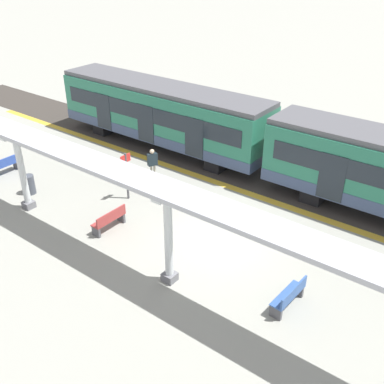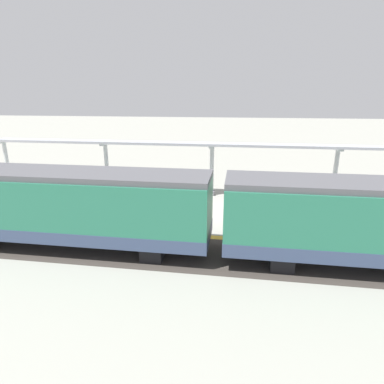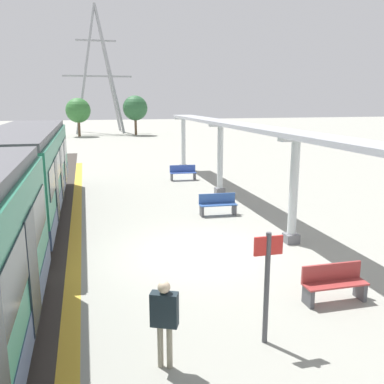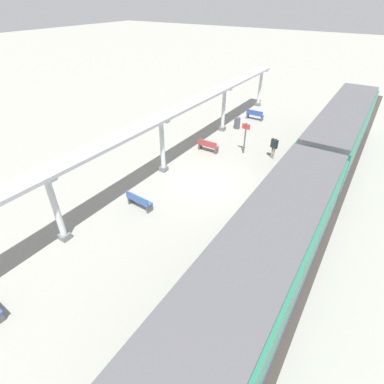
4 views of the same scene
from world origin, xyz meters
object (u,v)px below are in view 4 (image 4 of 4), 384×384
Objects in this scene: canopy_pillar_third at (162,146)px; platform_info_sign at (245,135)px; canopy_pillar_fourth at (56,209)px; trash_bin at (237,123)px; canopy_pillar_nearest at (260,88)px; bench_mid_platform at (255,115)px; train_near_carriage at (340,133)px; canopy_pillar_second at (223,109)px; bench_extra_slot at (139,201)px; train_far_carriage at (263,264)px; passenger_waiting_near_edge at (274,145)px; bench_far_end at (208,146)px.

canopy_pillar_third reaches higher than platform_info_sign.
canopy_pillar_fourth reaches higher than platform_info_sign.
canopy_pillar_fourth is 3.80× the size of trash_bin.
bench_mid_platform is (-1.25, 3.84, -1.29)m from canopy_pillar_nearest.
train_near_carriage is 3.74× the size of canopy_pillar_second.
bench_extra_slot is (-0.04, 15.37, 0.00)m from bench_mid_platform.
bench_mid_platform is at bearing -108.63° from canopy_pillar_second.
train_near_carriage is at bearing -119.70° from canopy_pillar_fourth.
canopy_pillar_second is 7.88m from canopy_pillar_third.
bench_extra_slot is at bearing 93.82° from canopy_pillar_nearest.
train_far_carriage reaches higher than canopy_pillar_third.
train_near_carriage reaches higher than canopy_pillar_fourth.
canopy_pillar_nearest reaches higher than bench_mid_platform.
train_near_carriage is 14.22× the size of trash_bin.
canopy_pillar_fourth is 16.41m from trash_bin.
canopy_pillar_second is 2.12× the size of passenger_waiting_near_edge.
canopy_pillar_second is at bearing -26.33° from passenger_waiting_near_edge.
platform_info_sign is 1.37× the size of passenger_waiting_near_edge.
canopy_pillar_fourth is 2.27× the size of bench_far_end.
canopy_pillar_fourth is at bearing 90.00° from canopy_pillar_nearest.
canopy_pillar_nearest is at bearing -90.00° from canopy_pillar_second.
canopy_pillar_fourth is 12.88m from platform_info_sign.
train_far_carriage is 16.61m from trash_bin.
canopy_pillar_nearest reaches higher than platform_info_sign.
canopy_pillar_second is 1.84m from trash_bin.
bench_far_end is (-0.96, 4.01, -1.29)m from canopy_pillar_second.
passenger_waiting_near_edge is (-5.17, 10.09, -0.73)m from canopy_pillar_nearest.
train_near_carriage is 3.74× the size of canopy_pillar_fourth.
canopy_pillar_second is at bearing 71.37° from bench_mid_platform.
train_far_carriage is at bearing -168.59° from canopy_pillar_fourth.
platform_info_sign is at bearing 25.78° from train_near_carriage.
canopy_pillar_third is 7.46m from passenger_waiting_near_edge.
canopy_pillar_third is at bearing -90.00° from canopy_pillar_fourth.
passenger_waiting_near_edge is (-5.17, -12.75, -0.73)m from canopy_pillar_fourth.
train_far_carriage is at bearing 128.66° from bench_far_end.
bench_far_end is 0.99× the size of bench_extra_slot.
train_near_carriage is at bearing -90.00° from train_far_carriage.
canopy_pillar_fourth is 4.07m from bench_extra_slot.
bench_far_end is at bearing -51.34° from train_far_carriage.
canopy_pillar_third is 5.98m from platform_info_sign.
bench_far_end is at bearing -103.93° from canopy_pillar_third.
canopy_pillar_nearest is at bearing -62.86° from passenger_waiting_near_edge.
platform_info_sign is (-3.18, 10.37, -0.41)m from canopy_pillar_nearest.
bench_mid_platform is 7.71m from bench_far_end.
passenger_waiting_near_edge is at bearing 122.13° from bench_mid_platform.
passenger_waiting_near_edge reaches higher than bench_far_end.
trash_bin is at bearing -128.52° from canopy_pillar_second.
canopy_pillar_second is 4.29m from platform_info_sign.
platform_info_sign is at bearing 138.26° from canopy_pillar_second.
bench_far_end is at bearing -87.58° from bench_extra_slot.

